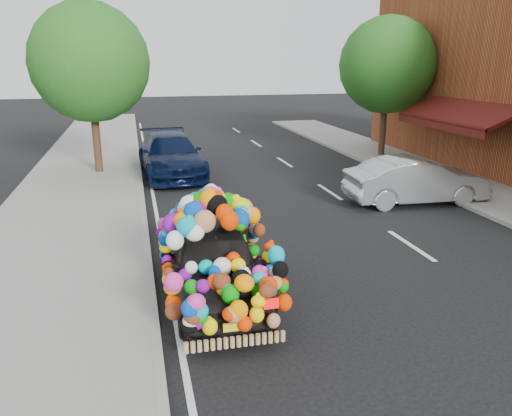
{
  "coord_description": "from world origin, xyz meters",
  "views": [
    {
      "loc": [
        -2.47,
        -9.65,
        4.14
      ],
      "look_at": [
        -0.1,
        -0.0,
        1.17
      ],
      "focal_mm": 35.0,
      "sensor_mm": 36.0,
      "label": 1
    }
  ],
  "objects": [
    {
      "name": "sidewalk",
      "position": [
        -4.3,
        0.0,
        0.06
      ],
      "size": [
        4.0,
        60.0,
        0.12
      ],
      "primitive_type": "cube",
      "color": "gray",
      "rests_on": "ground"
    },
    {
      "name": "silver_hatchback",
      "position": [
        5.58,
        3.2,
        0.68
      ],
      "size": [
        4.21,
        1.65,
        1.37
      ],
      "primitive_type": "imported",
      "rotation": [
        0.0,
        0.0,
        1.52
      ],
      "color": "#A0A4A8",
      "rests_on": "ground"
    },
    {
      "name": "plush_art_car",
      "position": [
        -1.22,
        -1.46,
        1.0
      ],
      "size": [
        2.0,
        4.12,
        1.98
      ],
      "rotation": [
        0.0,
        0.0,
        -0.02
      ],
      "color": "black",
      "rests_on": "ground"
    },
    {
      "name": "tree_far_b",
      "position": [
        8.0,
        10.0,
        3.89
      ],
      "size": [
        4.0,
        4.0,
        5.9
      ],
      "color": "#332114",
      "rests_on": "ground"
    },
    {
      "name": "lane_markings",
      "position": [
        3.6,
        0.0,
        0.01
      ],
      "size": [
        6.0,
        50.0,
        0.01
      ],
      "primitive_type": null,
      "color": "silver",
      "rests_on": "ground"
    },
    {
      "name": "kerb",
      "position": [
        -2.35,
        0.0,
        0.07
      ],
      "size": [
        0.15,
        60.0,
        0.13
      ],
      "primitive_type": "cube",
      "color": "gray",
      "rests_on": "ground"
    },
    {
      "name": "ground",
      "position": [
        0.0,
        0.0,
        0.0
      ],
      "size": [
        100.0,
        100.0,
        0.0
      ],
      "primitive_type": "plane",
      "color": "black",
      "rests_on": "ground"
    },
    {
      "name": "tree_near_sidewalk",
      "position": [
        -3.8,
        9.5,
        4.02
      ],
      "size": [
        4.2,
        4.2,
        6.13
      ],
      "color": "#332114",
      "rests_on": "ground"
    },
    {
      "name": "navy_sedan",
      "position": [
        -1.19,
        8.74,
        0.75
      ],
      "size": [
        2.39,
        5.26,
        1.49
      ],
      "primitive_type": "imported",
      "rotation": [
        0.0,
        0.0,
        0.06
      ],
      "color": "black",
      "rests_on": "ground"
    },
    {
      "name": "footpath_far",
      "position": [
        8.2,
        3.0,
        0.06
      ],
      "size": [
        3.0,
        40.0,
        0.12
      ],
      "primitive_type": "cube",
      "color": "gray",
      "rests_on": "ground"
    }
  ]
}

